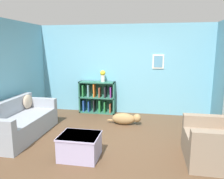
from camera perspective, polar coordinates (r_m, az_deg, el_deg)
ground_plane at (r=4.65m, az=-0.92°, el=-13.76°), size 14.00×14.00×0.00m
wall_back at (r=6.48m, az=2.98°, el=5.22°), size 5.60×0.13×2.60m
couch at (r=5.28m, az=-23.00°, el=-8.00°), size 0.84×1.87×0.81m
bookshelf at (r=6.57m, az=-3.89°, el=-2.15°), size 1.07×0.28×0.95m
recliner_chair at (r=4.22m, az=25.96°, el=-12.21°), size 0.94×1.02×1.03m
coffee_table at (r=4.03m, az=-8.41°, el=-14.30°), size 0.70×0.58×0.43m
dog at (r=5.63m, az=3.54°, el=-7.61°), size 0.89×0.27×0.30m
vase at (r=6.39m, az=-2.43°, el=3.71°), size 0.15×0.15×0.34m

